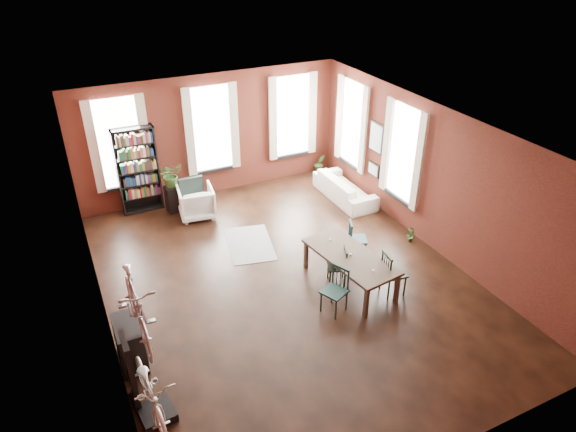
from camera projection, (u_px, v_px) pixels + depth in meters
room at (284, 172)px, 10.05m from camera, size 9.00×9.04×3.22m
dining_table at (349, 270)px, 10.27m from camera, size 1.21×2.15×0.70m
dining_chair_a at (334, 291)px, 9.50m from camera, size 0.56×0.56×0.91m
dining_chair_b at (337, 266)px, 10.29m from camera, size 0.49×0.49×0.81m
dining_chair_c at (394, 273)px, 9.98m from camera, size 0.48×0.48×0.93m
dining_chair_d at (357, 239)px, 11.13m from camera, size 0.51×0.51×0.84m
bookshelf at (138, 170)px, 12.60m from camera, size 1.00×0.32×2.20m
white_armchair at (196, 201)px, 12.63m from camera, size 0.93×0.89×0.86m
cream_sofa at (345, 184)px, 13.48m from camera, size 0.61×2.08×0.81m
striped_rug at (250, 244)px, 11.72m from camera, size 1.29×1.73×0.01m
bike_trainer at (157, 413)px, 7.60m from camera, size 0.54×0.54×0.14m
bike_wall_rack at (131, 373)px, 7.53m from camera, size 0.16×0.60×1.30m
console_table at (130, 343)px, 8.40m from camera, size 0.40×0.80×0.80m
plant_stand at (173, 199)px, 12.92m from camera, size 0.38×0.38×0.68m
plant_by_sofa at (319, 169)px, 14.99m from camera, size 0.43×0.64×0.26m
plant_small at (410, 239)px, 11.79m from camera, size 0.30×0.42×0.14m
bicycle_floor at (147, 372)px, 7.17m from camera, size 0.59×0.86×1.58m
bicycle_hung at (133, 288)px, 6.89m from camera, size 0.47×1.00×1.66m
plant_on_stand at (171, 177)px, 12.68m from camera, size 0.69×0.73×0.48m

